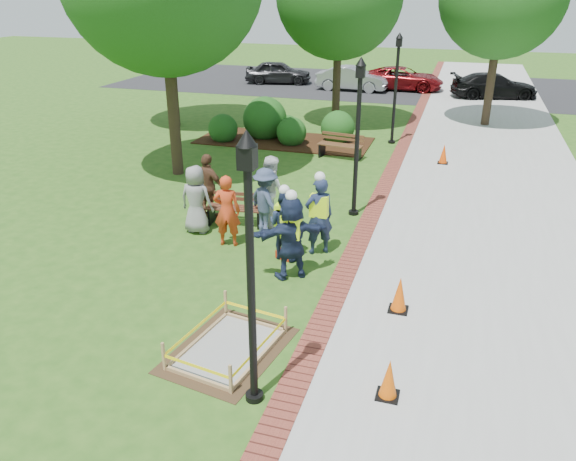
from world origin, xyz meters
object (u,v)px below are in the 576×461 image
(wet_concrete_pad, at_px, (228,339))
(bench_near, at_px, (236,215))
(hivis_worker_a, at_px, (291,235))
(hivis_worker_b, at_px, (319,214))
(lamp_near, at_px, (250,256))
(hivis_worker_c, at_px, (284,222))
(cone_front, at_px, (389,379))

(wet_concrete_pad, height_order, bench_near, bench_near)
(hivis_worker_a, xyz_separation_m, hivis_worker_b, (0.27, 1.33, 0.00))
(wet_concrete_pad, height_order, hivis_worker_b, hivis_worker_b)
(lamp_near, bearing_deg, hivis_worker_c, 102.07)
(hivis_worker_a, height_order, hivis_worker_b, hivis_worker_b)
(wet_concrete_pad, bearing_deg, hivis_worker_c, 92.45)
(bench_near, relative_size, lamp_near, 0.38)
(bench_near, relative_size, hivis_worker_a, 0.79)
(hivis_worker_a, xyz_separation_m, hivis_worker_c, (-0.42, 0.86, -0.10))
(cone_front, bearing_deg, lamp_near, -161.80)
(bench_near, height_order, hivis_worker_a, hivis_worker_a)
(bench_near, relative_size, hivis_worker_b, 0.79)
(bench_near, xyz_separation_m, lamp_near, (2.88, -6.35, 2.21))
(cone_front, height_order, lamp_near, lamp_near)
(wet_concrete_pad, relative_size, bench_near, 1.59)
(wet_concrete_pad, bearing_deg, lamp_near, -50.06)
(cone_front, relative_size, hivis_worker_c, 0.39)
(wet_concrete_pad, bearing_deg, hivis_worker_a, 84.96)
(hivis_worker_b, bearing_deg, bench_near, 158.01)
(hivis_worker_c, bearing_deg, hivis_worker_a, -63.76)
(wet_concrete_pad, height_order, hivis_worker_c, hivis_worker_c)
(lamp_near, relative_size, hivis_worker_a, 2.11)
(lamp_near, height_order, hivis_worker_b, lamp_near)
(cone_front, relative_size, hivis_worker_a, 0.35)
(cone_front, bearing_deg, wet_concrete_pad, 172.12)
(bench_near, bearing_deg, hivis_worker_b, -21.99)
(cone_front, xyz_separation_m, hivis_worker_a, (-2.59, 3.34, 0.66))
(hivis_worker_b, bearing_deg, wet_concrete_pad, -97.10)
(wet_concrete_pad, xyz_separation_m, hivis_worker_a, (0.26, 2.95, 0.76))
(cone_front, distance_m, hivis_worker_c, 5.20)
(lamp_near, relative_size, hivis_worker_c, 2.36)
(wet_concrete_pad, distance_m, hivis_worker_b, 4.38)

